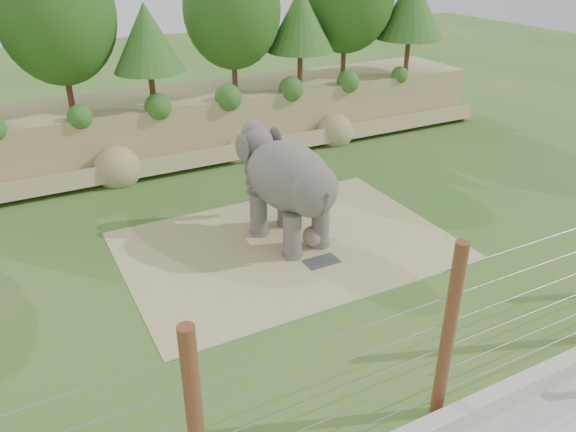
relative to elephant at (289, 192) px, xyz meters
name	(u,v)px	position (x,y,z in m)	size (l,w,h in m)	color
ground	(323,299)	(-0.72, -3.31, -1.68)	(90.00, 90.00, 0.00)	#336A23
back_embankment	(182,61)	(-0.13, 9.37, 2.28)	(30.00, 5.52, 8.77)	tan
dirt_patch	(287,245)	(-0.22, -0.31, -1.67)	(10.00, 7.00, 0.02)	tan
drain_grate	(322,261)	(0.22, -1.68, -1.65)	(1.00, 0.60, 0.03)	#262628
elephant	(289,192)	(0.00, 0.00, 0.00)	(1.78, 4.16, 3.37)	#57524E
stone_ball	(313,236)	(0.47, -0.72, -1.33)	(0.67, 0.67, 0.67)	gray
retaining_wall	(454,420)	(-0.72, -8.31, -1.43)	(26.00, 0.35, 0.50)	beige
barrier_fence	(448,334)	(-0.72, -7.81, 0.32)	(20.26, 0.26, 4.00)	#5F2B1C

